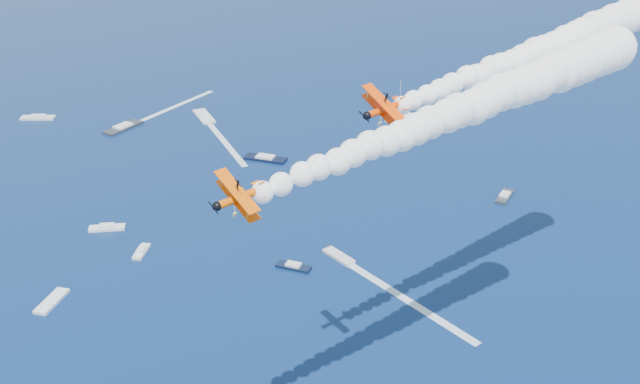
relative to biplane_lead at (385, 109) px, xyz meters
name	(u,v)px	position (x,y,z in m)	size (l,w,h in m)	color
biplane_lead	(385,109)	(0.00, 0.00, 0.00)	(7.22, 8.09, 4.88)	#FF4405
biplane_trail	(240,197)	(-26.31, -12.91, -1.80)	(6.66, 7.47, 4.50)	#F75C05
smoke_trail_lead	(550,47)	(34.87, 6.64, 2.75)	(71.01, 19.31, 12.65)	white
smoke_trail_trail	(466,108)	(8.64, -6.68, 0.95)	(71.14, 18.56, 12.65)	white
spectator_boats	(135,205)	(-15.38, 98.38, -56.48)	(234.86, 163.61, 0.70)	silver
boat_wakes	(251,166)	(21.47, 108.39, -56.80)	(33.68, 170.52, 0.04)	white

